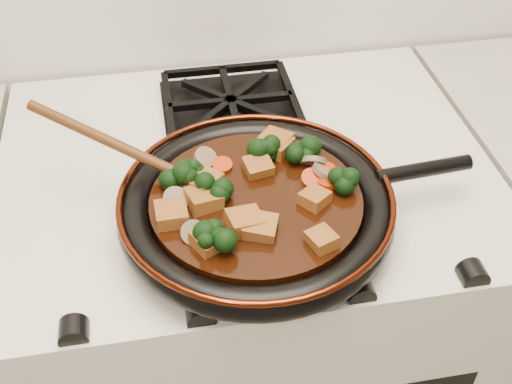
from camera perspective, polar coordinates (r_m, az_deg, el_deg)
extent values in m
cube|color=silver|center=(1.33, -0.79, -12.60)|extent=(0.76, 0.60, 0.90)
cylinder|color=black|center=(0.87, 0.00, -1.82)|extent=(0.34, 0.34, 0.01)
torus|color=black|center=(0.86, 0.00, -1.39)|extent=(0.37, 0.37, 0.04)
torus|color=#4F1B0B|center=(0.85, 0.00, -0.35)|extent=(0.37, 0.37, 0.01)
cylinder|color=black|center=(0.92, 14.67, 1.94)|extent=(0.14, 0.03, 0.02)
cylinder|color=black|center=(0.86, 0.00, -1.05)|extent=(0.28, 0.28, 0.02)
cube|color=brown|center=(0.80, -1.03, -2.72)|extent=(0.05, 0.05, 0.03)
cube|color=brown|center=(0.82, -7.53, -2.02)|extent=(0.04, 0.04, 0.02)
cube|color=brown|center=(0.79, 5.87, -4.25)|extent=(0.04, 0.04, 0.02)
cube|color=brown|center=(0.84, -4.67, -0.65)|extent=(0.05, 0.05, 0.03)
cube|color=brown|center=(0.92, 1.90, 4.02)|extent=(0.05, 0.06, 0.02)
cube|color=brown|center=(0.78, -4.23, -4.37)|extent=(0.05, 0.05, 0.03)
cube|color=brown|center=(0.86, -4.77, 0.86)|extent=(0.06, 0.06, 0.03)
cube|color=brown|center=(0.89, 0.20, 2.22)|extent=(0.04, 0.04, 0.02)
cube|color=brown|center=(0.93, 1.73, 4.43)|extent=(0.06, 0.06, 0.02)
cube|color=brown|center=(0.84, 5.23, -0.59)|extent=(0.05, 0.05, 0.02)
cube|color=brown|center=(0.80, 0.34, -3.19)|extent=(0.05, 0.05, 0.03)
cylinder|color=#B22604|center=(0.89, 6.24, 1.91)|extent=(0.03, 0.03, 0.01)
cylinder|color=#B22604|center=(0.89, -3.01, 2.41)|extent=(0.03, 0.03, 0.01)
cylinder|color=#B22604|center=(0.87, 5.04, 1.19)|extent=(0.03, 0.03, 0.02)
cylinder|color=#B22604|center=(0.89, -5.25, 2.14)|extent=(0.03, 0.03, 0.01)
cylinder|color=#B22604|center=(0.87, -5.77, 0.93)|extent=(0.03, 0.03, 0.01)
cylinder|color=#B22604|center=(0.87, 6.41, 0.84)|extent=(0.03, 0.03, 0.01)
cylinder|color=brown|center=(0.84, -7.12, -0.63)|extent=(0.05, 0.05, 0.02)
cylinder|color=brown|center=(0.90, 5.11, 2.71)|extent=(0.04, 0.04, 0.03)
cylinder|color=brown|center=(0.91, -4.53, 3.07)|extent=(0.05, 0.05, 0.02)
cylinder|color=brown|center=(0.80, -5.61, -3.61)|extent=(0.04, 0.03, 0.03)
cylinder|color=brown|center=(0.88, 6.10, 1.85)|extent=(0.04, 0.04, 0.03)
ellipsoid|color=#4E2A10|center=(0.86, -4.63, 0.58)|extent=(0.07, 0.06, 0.02)
cylinder|color=#4E2A10|center=(0.89, -12.32, 4.13)|extent=(0.02, 0.02, 0.26)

